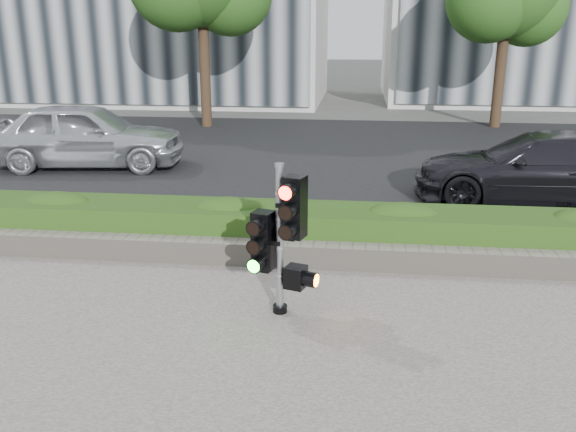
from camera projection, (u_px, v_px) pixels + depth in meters
The scene contains 8 objects.
ground at pixel (285, 328), 7.14m from camera, with size 120.00×120.00×0.00m, color #51514C.
road at pixel (329, 155), 16.62m from camera, with size 60.00×13.00×0.02m, color black.
curb at pixel (308, 235), 10.11m from camera, with size 60.00×0.25×0.12m, color gray.
stone_wall at pixel (301, 254), 8.88m from camera, with size 12.00×0.32×0.34m, color gray.
hedge at pixel (305, 229), 9.45m from camera, with size 12.00×1.00×0.68m, color #437724.
traffic_signal at pixel (283, 232), 7.18m from camera, with size 0.69×0.56×1.86m.
car_silver at pixel (85, 135), 14.94m from camera, with size 1.91×4.74×1.62m, color silver.
car_dark at pixel (540, 168), 11.96m from camera, with size 1.95×4.81×1.39m, color black.
Camera 1 is at (0.77, -6.38, 3.39)m, focal length 38.00 mm.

